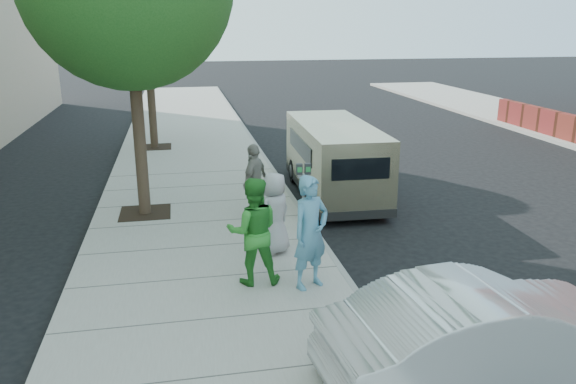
% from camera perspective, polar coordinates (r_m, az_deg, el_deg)
% --- Properties ---
extents(ground, '(120.00, 120.00, 0.00)m').
position_cam_1_polar(ground, '(11.85, -3.55, -5.80)').
color(ground, black).
rests_on(ground, ground).
extents(sidewalk, '(5.00, 60.00, 0.15)m').
position_cam_1_polar(sidewalk, '(11.75, -8.42, -5.77)').
color(sidewalk, gray).
rests_on(sidewalk, ground).
extents(curb_face, '(0.12, 60.00, 0.16)m').
position_cam_1_polar(curb_face, '(12.08, 3.25, -4.96)').
color(curb_face, gray).
rests_on(curb_face, ground).
extents(tree_far, '(3.92, 3.80, 6.49)m').
position_cam_1_polar(tree_far, '(20.87, -14.17, 17.27)').
color(tree_far, black).
rests_on(tree_far, sidewalk).
extents(parking_meter, '(0.32, 0.12, 1.52)m').
position_cam_1_polar(parking_meter, '(12.09, 1.57, 0.98)').
color(parking_meter, gray).
rests_on(parking_meter, sidewalk).
extents(van, '(1.97, 5.42, 1.99)m').
position_cam_1_polar(van, '(15.18, 4.65, 3.45)').
color(van, tan).
rests_on(van, ground).
extents(sedan, '(4.46, 1.94, 1.43)m').
position_cam_1_polar(sedan, '(7.86, 19.40, -13.50)').
color(sedan, silver).
rests_on(sedan, ground).
extents(person_officer, '(0.86, 0.76, 1.99)m').
position_cam_1_polar(person_officer, '(9.54, 2.30, -4.14)').
color(person_officer, teal).
rests_on(person_officer, sidewalk).
extents(person_green_shirt, '(0.97, 0.78, 1.91)m').
position_cam_1_polar(person_green_shirt, '(9.72, -3.55, -4.00)').
color(person_green_shirt, '#2C872C').
rests_on(person_green_shirt, sidewalk).
extents(person_gray_shirt, '(0.95, 0.90, 1.64)m').
position_cam_1_polar(person_gray_shirt, '(11.01, -1.37, -2.18)').
color(person_gray_shirt, '#A3A3A6').
rests_on(person_gray_shirt, sidewalk).
extents(person_striped_polo, '(0.93, 1.09, 1.75)m').
position_cam_1_polar(person_striped_polo, '(13.07, -3.41, 1.15)').
color(person_striped_polo, gray).
rests_on(person_striped_polo, sidewalk).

